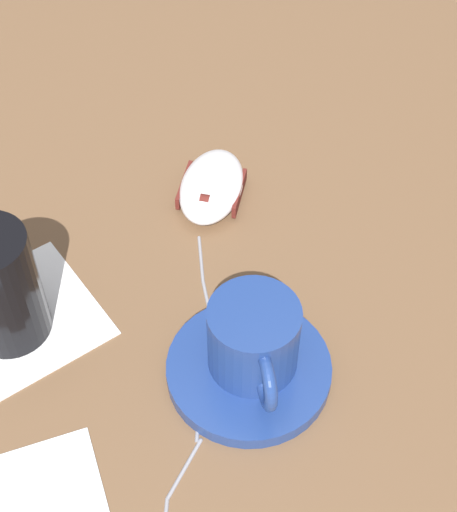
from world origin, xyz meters
The scene contains 6 objects.
ground_plane centered at (0.00, 0.00, 0.00)m, with size 3.00×3.00×0.00m, color brown.
saucer centered at (-0.12, -0.05, 0.01)m, with size 0.14×0.14×0.01m, color navy.
coffee_cup centered at (-0.12, -0.06, 0.05)m, with size 0.10×0.07×0.07m.
computer_mouse centered at (0.07, -0.13, 0.02)m, with size 0.12×0.12×0.03m.
mouse_cable centered at (-0.12, 0.00, 0.00)m, with size 0.29×0.22×0.00m.
napkin_under_glass centered at (0.03, 0.09, 0.00)m, with size 0.13×0.13×0.00m, color white.
Camera 1 is at (-0.41, 0.14, 0.56)m, focal length 55.00 mm.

